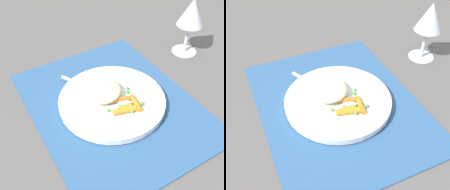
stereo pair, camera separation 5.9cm
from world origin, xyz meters
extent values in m
plane|color=#565451|center=(0.00, 0.00, 0.00)|extent=(2.40, 2.40, 0.00)
cube|color=#2D5684|center=(0.00, 0.00, 0.00)|extent=(0.47, 0.37, 0.01)
cylinder|color=white|center=(0.00, 0.00, 0.01)|extent=(0.26, 0.26, 0.02)
ellipsoid|color=beige|center=(-0.02, -0.01, 0.04)|extent=(0.09, 0.09, 0.03)
cylinder|color=orange|center=(0.05, 0.04, 0.03)|extent=(0.05, 0.02, 0.01)
cylinder|color=orange|center=(0.05, 0.00, 0.03)|extent=(0.02, 0.04, 0.01)
cylinder|color=orange|center=(0.02, 0.02, 0.03)|extent=(0.02, 0.04, 0.01)
cylinder|color=orange|center=(0.06, 0.00, 0.03)|extent=(0.03, 0.06, 0.01)
sphere|color=#50B642|center=(0.01, 0.01, 0.03)|extent=(0.01, 0.01, 0.01)
sphere|color=#52B443|center=(0.04, 0.00, 0.03)|extent=(0.01, 0.01, 0.01)
sphere|color=green|center=(0.01, 0.04, 0.03)|extent=(0.01, 0.01, 0.01)
sphere|color=green|center=(0.05, 0.00, 0.03)|extent=(0.01, 0.01, 0.01)
sphere|color=green|center=(-0.01, 0.05, 0.03)|extent=(0.01, 0.01, 0.01)
sphere|color=#58983A|center=(0.06, 0.05, 0.03)|extent=(0.01, 0.01, 0.01)
sphere|color=#559541|center=(0.00, 0.02, 0.03)|extent=(0.01, 0.01, 0.01)
sphere|color=green|center=(0.05, 0.04, 0.03)|extent=(0.01, 0.01, 0.01)
sphere|color=green|center=(0.06, 0.03, 0.03)|extent=(0.01, 0.01, 0.01)
sphere|color=#51A033|center=(0.01, 0.00, 0.03)|extent=(0.01, 0.01, 0.01)
sphere|color=#57A937|center=(0.03, -0.03, 0.03)|extent=(0.01, 0.01, 0.01)
sphere|color=#41923F|center=(0.06, 0.01, 0.03)|extent=(0.01, 0.01, 0.01)
sphere|color=#599241|center=(0.07, 0.01, 0.03)|extent=(0.01, 0.01, 0.01)
cube|color=silver|center=(0.02, 0.01, 0.02)|extent=(0.05, 0.04, 0.01)
cube|color=silver|center=(-0.06, -0.03, 0.02)|extent=(0.14, 0.08, 0.01)
cylinder|color=silver|center=(-0.09, 0.31, 0.00)|extent=(0.07, 0.07, 0.00)
cylinder|color=silver|center=(-0.09, 0.31, 0.05)|extent=(0.01, 0.01, 0.09)
cone|color=silver|center=(-0.09, 0.31, 0.13)|extent=(0.07, 0.07, 0.08)
camera|label=1|loc=(0.41, -0.25, 0.47)|focal=43.80mm
camera|label=2|loc=(0.44, -0.19, 0.47)|focal=43.80mm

